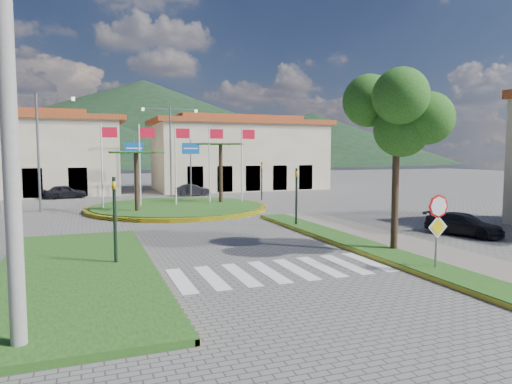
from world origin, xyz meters
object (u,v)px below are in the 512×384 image
object	(u,v)px
roundabout_island	(178,207)
car_dark_b	(193,190)
stop_sign	(438,220)
deciduous_tree	(397,124)
utility_pole	(9,129)
white_van	(25,190)
car_dark_a	(65,192)
car_side_right	(464,224)

from	to	relation	value
roundabout_island	car_dark_b	distance (m)	10.29
stop_sign	deciduous_tree	world-z (taller)	deciduous_tree
utility_pole	stop_sign	bearing A→B (deg)	9.00
white_van	roundabout_island	bearing A→B (deg)	-132.47
deciduous_tree	utility_pole	bearing A→B (deg)	-158.96
deciduous_tree	utility_pole	xyz separation A→B (m)	(-13.00, -5.00, -0.68)
deciduous_tree	car_dark_a	world-z (taller)	deciduous_tree
roundabout_island	deciduous_tree	xyz separation A→B (m)	(5.50, -17.00, 5.01)
roundabout_island	car_dark_a	bearing A→B (deg)	124.56
deciduous_tree	stop_sign	bearing A→B (deg)	-101.18
white_van	car_dark_b	xyz separation A→B (m)	(14.62, -4.94, -0.00)
white_van	car_dark_a	distance (m)	4.92
white_van	car_dark_b	distance (m)	15.43
stop_sign	utility_pole	world-z (taller)	utility_pole
white_van	car_dark_a	bearing A→B (deg)	-124.09
stop_sign	utility_pole	distance (m)	12.84
stop_sign	car_dark_a	world-z (taller)	stop_sign
roundabout_island	utility_pole	xyz separation A→B (m)	(-7.50, -22.00, 4.33)
white_van	car_dark_a	xyz separation A→B (m)	(3.54, -3.42, 0.06)
deciduous_tree	car_dark_a	xyz separation A→B (m)	(-13.25, 28.25, -4.57)
deciduous_tree	white_van	bearing A→B (deg)	117.92
car_dark_b	white_van	bearing A→B (deg)	76.29
roundabout_island	car_dark_a	world-z (taller)	roundabout_island
roundabout_island	car_dark_b	size ratio (longest dim) A/B	3.87
stop_sign	white_van	distance (m)	38.32
car_dark_a	car_side_right	distance (m)	32.36
deciduous_tree	car_dark_b	xyz separation A→B (m)	(-2.17, 26.73, -4.63)
utility_pole	car_dark_a	distance (m)	33.48
white_van	car_side_right	distance (m)	37.21
deciduous_tree	roundabout_island	bearing A→B (deg)	107.91
stop_sign	car_side_right	size ratio (longest dim) A/B	0.72
utility_pole	car_side_right	distance (m)	20.32
roundabout_island	car_dark_b	bearing A→B (deg)	71.13
white_van	car_side_right	size ratio (longest dim) A/B	1.06
car_dark_a	car_dark_b	world-z (taller)	car_dark_a
car_dark_a	utility_pole	bearing A→B (deg)	172.14
car_side_right	roundabout_island	bearing A→B (deg)	106.23
white_van	car_side_right	bearing A→B (deg)	-132.94
utility_pole	car_dark_a	xyz separation A→B (m)	(-0.25, 33.25, -3.90)
car_dark_a	car_side_right	world-z (taller)	car_dark_a
deciduous_tree	car_dark_a	bearing A→B (deg)	115.12
deciduous_tree	car_dark_b	distance (m)	27.22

